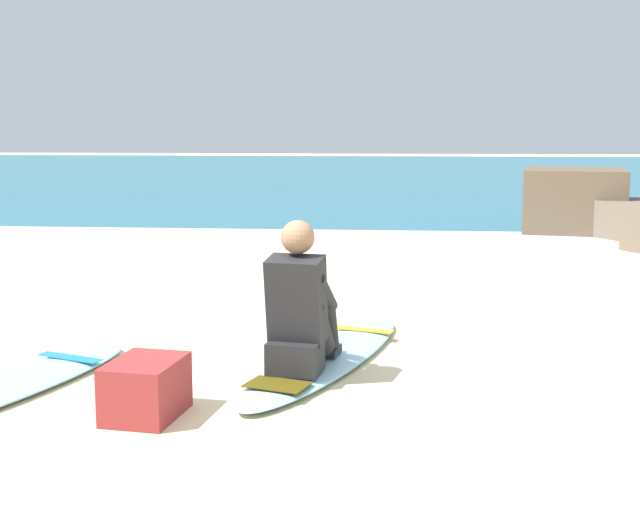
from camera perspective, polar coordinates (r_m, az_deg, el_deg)
The scene contains 6 objects.
ground_plane at distance 5.29m, azimuth -3.28°, elevation -8.85°, with size 80.00×80.00×0.00m, color beige.
sea at distance 25.20m, azimuth 3.17°, elevation 5.32°, with size 80.00×28.00×0.10m, color teal.
breaking_foam at distance 11.56m, azimuth 1.19°, elevation 1.16°, with size 80.00×0.90×0.11m, color white.
surfboard_main at distance 5.79m, azimuth 0.49°, elevation -6.90°, with size 1.25×2.50×0.08m.
surfer_seated at distance 5.33m, azimuth -1.34°, elevation -3.84°, with size 0.45×0.75×0.95m.
beach_bag at distance 4.82m, azimuth -11.65°, elevation -8.80°, with size 0.36×0.48×0.32m, color maroon.
Camera 1 is at (0.72, -4.99, 1.61)m, focal length 47.53 mm.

